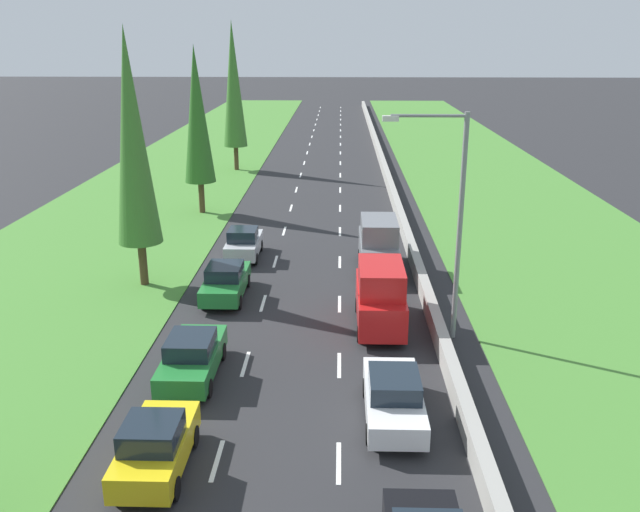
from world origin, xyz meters
name	(u,v)px	position (x,y,z in m)	size (l,w,h in m)	color
ground_plane	(321,169)	(0.00, 60.00, 0.00)	(300.00, 300.00, 0.00)	#28282B
grass_verge_left	(186,168)	(-12.65, 60.00, 0.02)	(14.00, 140.00, 0.04)	#478433
grass_verge_right	(477,170)	(14.35, 60.00, 0.02)	(14.00, 140.00, 0.04)	#478433
median_barrier	(383,165)	(5.70, 60.00, 0.42)	(0.44, 120.00, 0.85)	#9E9B93
lane_markings	(321,169)	(0.00, 60.00, 0.01)	(3.64, 116.00, 0.01)	white
yellow_hatchback_left_lane	(155,446)	(-3.32, 14.44, 0.84)	(1.74, 3.90, 1.72)	yellow
green_sedan_left_lane	(192,357)	(-3.47, 19.94, 0.81)	(1.82, 4.50, 1.64)	#237A33
white_sedan_right_lane	(394,397)	(3.46, 17.34, 0.81)	(1.82, 4.50, 1.64)	white
green_sedan_left_lane_fourth	(226,281)	(-3.56, 27.68, 0.81)	(1.82, 4.50, 1.64)	#237A33
red_van_right_lane	(380,296)	(3.43, 24.52, 1.40)	(1.96, 4.90, 2.82)	red
silver_hatchback_left_lane	(244,243)	(-3.53, 33.60, 0.84)	(1.74, 3.90, 1.72)	silver
grey_van_right_lane	(378,245)	(3.73, 31.68, 1.40)	(1.96, 4.90, 2.82)	slate
poplar_tree_second	(132,139)	(-7.84, 29.26, 7.14)	(2.10, 2.10, 12.18)	#4C3823
poplar_tree_third	(197,115)	(-7.80, 43.48, 6.66)	(2.08, 2.08, 11.21)	#4C3823
poplar_tree_fourth	(233,85)	(-7.75, 59.23, 7.59)	(2.13, 2.13, 13.08)	#4C3823
street_light_mast	(452,212)	(6.00, 23.63, 5.23)	(3.20, 0.28, 9.00)	gray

